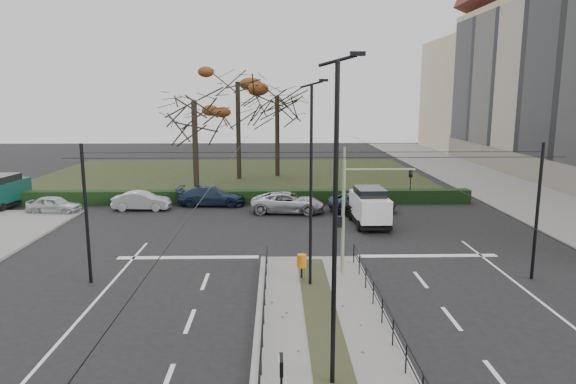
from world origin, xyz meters
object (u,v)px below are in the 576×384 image
at_px(bare_tree_near, 194,109).
at_px(parked_car_third, 212,196).
at_px(white_van, 370,206).
at_px(parked_car_fifth, 362,203).
at_px(rust_tree, 238,82).
at_px(traffic_light, 350,208).
at_px(parked_car_fourth, 288,202).
at_px(litter_bin, 302,261).
at_px(parked_car_second, 142,201).
at_px(streetlamp_median_far, 311,184).
at_px(bare_tree_center, 277,102).
at_px(streetlamp_median_near, 336,224).
at_px(parked_car_first, 54,205).
at_px(info_panel, 281,373).
at_px(green_van, 3,191).

bearing_deg(bare_tree_near, parked_car_third, -57.07).
distance_m(white_van, parked_car_fifth, 3.84).
bearing_deg(parked_car_third, parked_car_fifth, -99.93).
bearing_deg(rust_tree, traffic_light, -75.99).
height_order(parked_car_fourth, rust_tree, rust_tree).
xyz_separation_m(litter_bin, bare_tree_near, (-7.26, 18.12, 6.12)).
xyz_separation_m(parked_car_second, parked_car_third, (4.75, 1.44, 0.06)).
bearing_deg(white_van, streetlamp_median_far, -112.45).
distance_m(streetlamp_median_far, bare_tree_center, 30.72).
relative_size(traffic_light, streetlamp_median_near, 0.57).
relative_size(white_van, bare_tree_near, 0.45).
bearing_deg(parked_car_second, parked_car_fifth, -91.93).
bearing_deg(bare_tree_near, white_van, -34.92).
xyz_separation_m(streetlamp_median_far, white_van, (4.36, 10.56, -3.19)).
relative_size(traffic_light, parked_car_first, 1.39).
xyz_separation_m(info_panel, parked_car_second, (-9.61, 24.82, -0.93)).
height_order(info_panel, streetlamp_median_near, streetlamp_median_near).
relative_size(rust_tree, bare_tree_center, 1.16).
height_order(litter_bin, parked_car_first, parked_car_first).
bearing_deg(info_panel, traffic_light, 74.10).
height_order(streetlamp_median_near, parked_car_first, streetlamp_median_near).
relative_size(parked_car_first, bare_tree_center, 0.35).
height_order(parked_car_third, bare_tree_near, bare_tree_near).
xyz_separation_m(parked_car_third, rust_tree, (1.18, 12.03, 8.55)).
xyz_separation_m(bare_tree_center, bare_tree_near, (-6.30, -11.64, -0.37)).
height_order(rust_tree, bare_tree_near, rust_tree).
bearing_deg(rust_tree, green_van, -141.81).
distance_m(litter_bin, streetlamp_median_near, 9.15).
xyz_separation_m(parked_car_fourth, green_van, (-20.40, 1.93, 0.55)).
bearing_deg(bare_tree_near, litter_bin, -68.16).
bearing_deg(green_van, streetlamp_median_far, -37.53).
relative_size(streetlamp_median_far, parked_car_first, 2.32).
relative_size(parked_car_third, bare_tree_center, 0.47).
bearing_deg(litter_bin, rust_tree, 99.48).
relative_size(info_panel, parked_car_second, 0.46).
bearing_deg(rust_tree, white_van, -62.76).
relative_size(green_van, bare_tree_center, 0.46).
bearing_deg(litter_bin, bare_tree_near, 111.84).
bearing_deg(info_panel, parked_car_second, 111.17).
bearing_deg(traffic_light, bare_tree_near, 118.31).
xyz_separation_m(traffic_light, bare_tree_center, (-3.10, 29.10, 4.31)).
relative_size(parked_car_first, rust_tree, 0.30).
bearing_deg(parked_car_second, white_van, -105.63).
relative_size(parked_car_third, bare_tree_near, 0.50).
xyz_separation_m(traffic_light, rust_tree, (-6.82, 27.31, 6.20)).
height_order(streetlamp_median_near, parked_car_fourth, streetlamp_median_near).
bearing_deg(traffic_light, info_panel, -105.90).
xyz_separation_m(streetlamp_median_far, parked_car_fourth, (-0.63, 14.23, -3.72)).
distance_m(parked_car_third, rust_tree, 14.81).
relative_size(green_van, bare_tree_near, 0.49).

